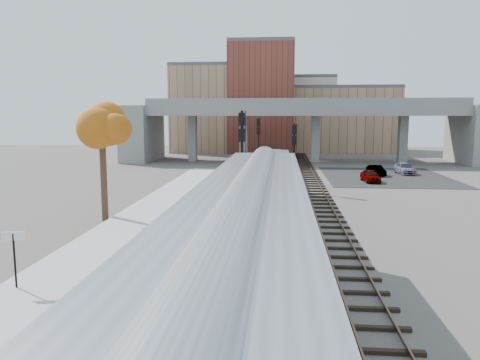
% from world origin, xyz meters
% --- Properties ---
extents(ground, '(160.00, 160.00, 0.00)m').
position_xyz_m(ground, '(0.00, 0.00, 0.00)').
color(ground, '#47423D').
rests_on(ground, ground).
extents(platform, '(4.50, 60.00, 0.35)m').
position_xyz_m(platform, '(-7.25, 0.00, 0.17)').
color(platform, '#9E9E99').
rests_on(platform, ground).
extents(yellow_strip, '(0.70, 60.00, 0.01)m').
position_xyz_m(yellow_strip, '(-5.35, 0.00, 0.35)').
color(yellow_strip, yellow).
rests_on(yellow_strip, platform).
extents(tracks, '(10.70, 95.00, 0.25)m').
position_xyz_m(tracks, '(0.93, 12.50, 0.08)').
color(tracks, black).
rests_on(tracks, ground).
extents(overpass, '(54.00, 12.00, 9.50)m').
position_xyz_m(overpass, '(4.92, 45.00, 5.81)').
color(overpass, slate).
rests_on(overpass, ground).
extents(buildings_far, '(43.00, 21.00, 20.60)m').
position_xyz_m(buildings_far, '(1.26, 66.57, 7.88)').
color(buildings_far, tan).
rests_on(buildings_far, ground).
extents(parking_lot, '(14.00, 18.00, 0.04)m').
position_xyz_m(parking_lot, '(14.00, 28.00, 0.02)').
color(parking_lot, black).
rests_on(parking_lot, ground).
extents(locomotive, '(3.02, 19.05, 4.10)m').
position_xyz_m(locomotive, '(1.00, 6.69, 2.28)').
color(locomotive, '#A8AAB2').
rests_on(locomotive, ground).
extents(coach, '(3.03, 25.00, 5.00)m').
position_xyz_m(coach, '(1.00, -15.91, 2.80)').
color(coach, '#A8AAB2').
rests_on(coach, ground).
extents(signal_mast_near, '(0.60, 0.64, 7.48)m').
position_xyz_m(signal_mast_near, '(-1.10, 7.55, 3.79)').
color(signal_mast_near, '#9E9E99').
rests_on(signal_mast_near, ground).
extents(signal_mast_mid, '(0.60, 0.64, 6.37)m').
position_xyz_m(signal_mast_mid, '(3.00, 16.43, 3.03)').
color(signal_mast_mid, '#9E9E99').
rests_on(signal_mast_mid, ground).
extents(signal_mast_far, '(0.60, 0.64, 6.77)m').
position_xyz_m(signal_mast_far, '(-1.10, 32.35, 3.31)').
color(signal_mast_far, '#9E9E99').
rests_on(signal_mast_far, ground).
extents(station_sign, '(0.89, 0.23, 2.27)m').
position_xyz_m(station_sign, '(-8.64, -10.21, 1.98)').
color(station_sign, black).
rests_on(station_sign, platform).
extents(tree, '(3.60, 3.60, 8.52)m').
position_xyz_m(tree, '(-10.11, 3.12, 6.32)').
color(tree, '#382619').
rests_on(tree, ground).
extents(car_a, '(1.83, 3.94, 1.31)m').
position_xyz_m(car_a, '(11.37, 23.30, 0.69)').
color(car_a, '#99999E').
rests_on(car_a, parking_lot).
extents(car_b, '(1.80, 3.81, 1.21)m').
position_xyz_m(car_b, '(13.03, 28.72, 0.64)').
color(car_b, '#99999E').
rests_on(car_b, parking_lot).
extents(car_c, '(2.02, 4.56, 1.30)m').
position_xyz_m(car_c, '(16.81, 30.69, 0.69)').
color(car_c, '#99999E').
rests_on(car_c, parking_lot).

